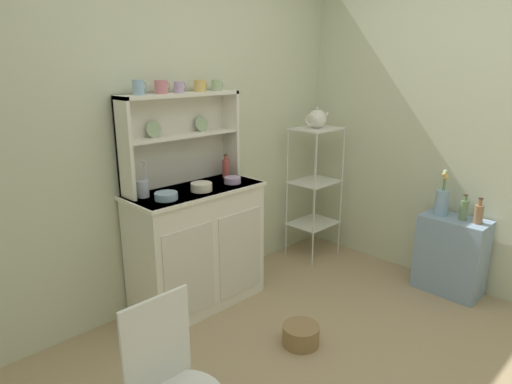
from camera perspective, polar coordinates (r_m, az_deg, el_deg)
The scene contains 22 objects.
wall_back at distance 3.25m, azimuth -10.07°, elevation 7.68°, with size 3.84×0.05×2.50m, color beige.
wall_right at distance 3.63m, azimuth 28.75°, elevation 6.82°, with size 0.05×3.84×2.50m, color beige.
hutch_cabinet at distance 3.23m, azimuth -7.58°, elevation -6.95°, with size 0.98×0.45×0.89m.
hutch_shelf_unit at distance 3.14m, azimuth -9.94°, elevation 7.65°, with size 0.91×0.18×0.65m.
bakers_rack at distance 3.99m, azimuth 7.61°, elevation 1.80°, with size 0.41×0.33×1.18m.
side_shelf_blue at distance 3.75m, azimuth 23.84°, elevation -7.46°, with size 0.28×0.48×0.60m, color #849EBC.
wire_chair at distance 1.93m, azimuth -11.06°, elevation -22.75°, with size 0.36×0.36×0.85m.
floor_basket at distance 2.96m, azimuth 5.80°, elevation -17.87°, with size 0.23×0.23×0.13m, color #93754C.
cup_sky_0 at distance 2.91m, azimuth -14.90°, elevation 12.93°, with size 0.09×0.07×0.09m.
cup_rose_1 at distance 2.99m, azimuth -12.14°, elevation 13.12°, with size 0.10×0.08×0.09m.
cup_lilac_2 at distance 3.07m, azimuth -9.88°, elevation 13.21°, with size 0.08×0.07×0.08m.
cup_gold_3 at distance 3.18m, azimuth -7.25°, elevation 13.44°, with size 0.10×0.08×0.08m.
cup_sage_4 at distance 3.27m, azimuth -5.11°, elevation 13.57°, with size 0.08×0.07×0.08m.
bowl_mixing_large at distance 2.87m, azimuth -11.52°, elevation -0.51°, with size 0.15×0.15×0.05m, color #8EB2D1.
bowl_floral_medium at distance 3.02m, azimuth -7.05°, elevation 0.67°, with size 0.15×0.15×0.06m, color silver.
bowl_cream_small at distance 3.20m, azimuth -3.05°, elevation 1.54°, with size 0.12×0.12×0.05m, color #B79ECC.
jam_bottle at distance 3.35m, azimuth -3.92°, elevation 3.12°, with size 0.05×0.05×0.18m.
utensil_jar at distance 2.95m, azimuth -14.39°, elevation 0.49°, with size 0.08×0.08×0.24m.
porcelain_teapot at distance 3.89m, azimuth 7.88°, elevation 9.35°, with size 0.25×0.16×0.18m.
flower_vase at distance 3.65m, azimuth 22.86°, elevation -0.99°, with size 0.10×0.10×0.35m.
oil_bottle at distance 3.61m, azimuth 25.24°, elevation -2.03°, with size 0.06×0.06×0.20m.
vinegar_bottle at distance 3.58m, azimuth 26.80°, elevation -2.47°, with size 0.06×0.06×0.20m.
Camera 1 is at (-1.83, -1.02, 1.72)m, focal length 31.00 mm.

